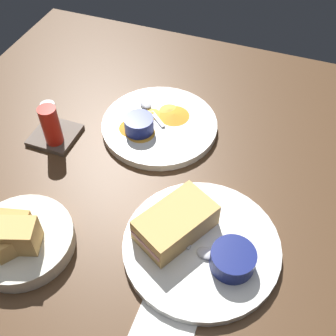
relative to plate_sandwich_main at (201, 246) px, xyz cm
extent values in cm
cube|color=#4C331E|center=(7.27, 10.21, -2.30)|extent=(110.00, 110.00, 3.00)
cylinder|color=white|center=(0.00, 0.00, 0.00)|extent=(26.15, 26.15, 1.60)
cube|color=tan|center=(0.90, 4.89, 3.20)|extent=(15.05, 12.87, 4.80)
cube|color=#DB938E|center=(0.90, 4.89, 3.20)|extent=(14.99, 12.46, 0.80)
cylinder|color=navy|center=(-1.96, -5.55, 2.45)|extent=(7.15, 7.15, 3.30)
cylinder|color=black|center=(-1.96, -5.55, 3.70)|extent=(5.86, 5.86, 0.60)
cube|color=silver|center=(-1.33, 4.26, 1.05)|extent=(1.15, 5.54, 0.40)
ellipsoid|color=silver|center=(-1.68, -1.23, 1.20)|extent=(2.40, 3.33, 0.80)
cylinder|color=white|center=(24.97, 17.04, 0.00)|extent=(24.45, 24.45, 1.60)
cylinder|color=navy|center=(21.31, 20.10, 2.46)|extent=(6.03, 6.03, 3.31)
cylinder|color=olive|center=(21.31, 20.10, 3.71)|extent=(4.94, 4.94, 0.60)
cube|color=silver|center=(25.57, 17.74, 1.05)|extent=(4.19, 4.70, 0.40)
ellipsoid|color=silver|center=(29.15, 21.92, 1.20)|extent=(3.75, 3.86, 0.80)
cone|color=orange|center=(21.56, 21.64, 1.10)|extent=(6.05, 6.05, 0.60)
cone|color=gold|center=(20.75, 19.58, 1.10)|extent=(8.16, 8.16, 0.60)
cone|color=gold|center=(26.84, 19.54, 1.10)|extent=(5.45, 5.45, 0.60)
cone|color=orange|center=(28.07, 14.91, 1.10)|extent=(8.70, 8.70, 0.60)
cone|color=gold|center=(29.31, 16.44, 1.10)|extent=(5.82, 5.82, 0.60)
cylinder|color=silver|center=(-9.69, 28.00, 0.70)|extent=(17.11, 17.11, 3.00)
cube|color=tan|center=(-9.99, 28.88, 4.47)|extent=(5.74, 6.90, 4.53)
cube|color=tan|center=(-10.87, 26.77, 4.71)|extent=(6.12, 7.11, 5.02)
cube|color=tan|center=(-11.57, 27.83, 4.01)|extent=(7.44, 7.06, 3.61)
cube|color=brown|center=(14.94, 36.59, -0.30)|extent=(9.00, 9.00, 1.00)
cylinder|color=red|center=(13.14, 35.39, 4.45)|extent=(3.60, 3.60, 8.50)
cylinder|color=#B2B2B2|center=(16.74, 37.99, 3.20)|extent=(3.00, 3.00, 6.00)
cube|color=white|center=(-12.02, 1.20, -0.60)|extent=(11.06, 9.07, 0.40)
camera|label=1|loc=(-35.30, -7.13, 60.22)|focal=44.35mm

